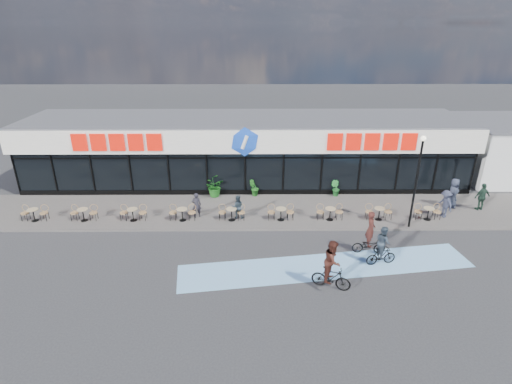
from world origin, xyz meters
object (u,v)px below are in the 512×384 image
patron_right (238,207)px  patron_left (196,205)px  pedestrian_c (482,197)px  cyclist_a (382,248)px  potted_plant_right (335,188)px  lamp_post (417,175)px  potted_plant_left (213,187)px  pedestrian_a (445,204)px  pedestrian_b (453,193)px  cyclist_b (369,239)px  bistro_set_0 (34,213)px  potted_plant_mid (254,188)px

patron_right → patron_left: bearing=-3.8°
pedestrian_c → cyclist_a: 9.73m
potted_plant_right → lamp_post: bearing=-52.9°
potted_plant_left → patron_left: bearing=-103.2°
pedestrian_a → pedestrian_b: 1.76m
pedestrian_c → cyclist_b: cyclist_b is taller
bistro_set_0 → cyclist_a: bearing=-13.8°
lamp_post → bistro_set_0: size_ratio=3.41×
potted_plant_mid → cyclist_b: cyclist_b is taller
pedestrian_a → cyclist_b: (-5.47, -3.86, -0.12)m
pedestrian_a → pedestrian_c: 2.82m
cyclist_a → potted_plant_mid: bearing=126.8°
bistro_set_0 → cyclist_a: (18.75, -4.59, 0.33)m
patron_right → pedestrian_c: size_ratio=0.83×
bistro_set_0 → cyclist_a: cyclist_a is taller
patron_left → bistro_set_0: bearing=-11.9°
patron_left → cyclist_b: bearing=142.5°
bistro_set_0 → pedestrian_c: (26.56, 1.21, 0.41)m
potted_plant_left → potted_plant_mid: potted_plant_left is taller
patron_right → cyclist_b: 7.68m
potted_plant_mid → potted_plant_right: 5.37m
pedestrian_c → cyclist_b: bearing=17.7°
patron_left → pedestrian_b: (15.66, 1.29, 0.17)m
patron_left → cyclist_a: (9.41, -4.95, 0.03)m
patron_left → cyclist_a: size_ratio=0.75×
pedestrian_a → pedestrian_c: pedestrian_c is taller
bistro_set_0 → patron_right: (11.75, 0.21, 0.26)m
lamp_post → potted_plant_mid: size_ratio=4.71×
bistro_set_0 → patron_left: 9.35m
potted_plant_left → cyclist_a: bearing=-42.6°
lamp_post → potted_plant_right: lamp_post is taller
potted_plant_mid → potted_plant_right: potted_plant_mid is taller
potted_plant_left → patron_left: patron_left is taller
patron_right → cyclist_b: cyclist_b is taller
potted_plant_right → pedestrian_b: bearing=-14.6°
patron_left → pedestrian_a: size_ratio=0.91×
lamp_post → potted_plant_left: size_ratio=3.82×
pedestrian_b → cyclist_a: (-6.26, -6.25, -0.15)m
patron_right → pedestrian_a: (12.15, 0.07, 0.11)m
bistro_set_0 → pedestrian_a: bearing=0.7°
bistro_set_0 → patron_left: size_ratio=1.01×
bistro_set_0 → lamp_post: bearing=-2.6°
lamp_post → patron_left: 12.39m
potted_plant_left → potted_plant_mid: 2.67m
cyclist_a → patron_right: bearing=145.5°
potted_plant_left → potted_plant_mid: (2.67, 0.07, -0.13)m
bistro_set_0 → pedestrian_c: size_ratio=0.89×
patron_right → pedestrian_a: bearing=-180.0°
bistro_set_0 → potted_plant_left: 10.61m
patron_left → patron_right: bearing=162.4°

